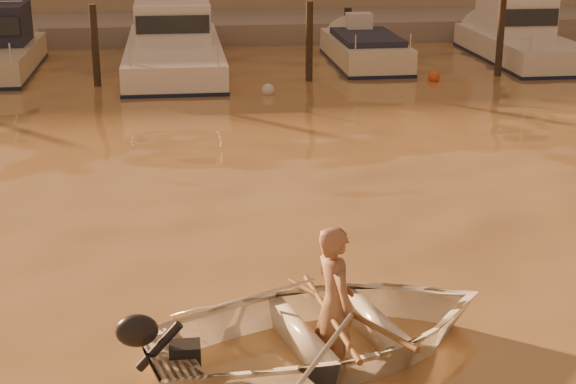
{
  "coord_description": "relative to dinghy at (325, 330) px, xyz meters",
  "views": [
    {
      "loc": [
        -3.56,
        -8.17,
        4.45
      ],
      "look_at": [
        -2.16,
        2.78,
        0.75
      ],
      "focal_mm": 55.0,
      "sensor_mm": 36.0,
      "label": 1
    }
  ],
  "objects": [
    {
      "name": "ground_plane",
      "position": [
        2.16,
        0.22,
        -0.26
      ],
      "size": [
        160.0,
        160.0,
        0.0
      ],
      "primitive_type": "plane",
      "color": "olive",
      "rests_on": "ground"
    },
    {
      "name": "dinghy",
      "position": [
        0.0,
        0.0,
        0.0
      ],
      "size": [
        4.27,
        3.52,
        0.77
      ],
      "primitive_type": "imported",
      "rotation": [
        0.0,
        0.0,
        1.83
      ],
      "color": "white",
      "rests_on": "ground_plane"
    },
    {
      "name": "person",
      "position": [
        0.1,
        0.03,
        0.27
      ],
      "size": [
        0.54,
        0.69,
        1.67
      ],
      "primitive_type": "imported",
      "rotation": [
        0.0,
        0.0,
        1.83
      ],
      "color": "#9B6D4D",
      "rests_on": "dinghy"
    },
    {
      "name": "outboard_motor",
      "position": [
        -1.45,
        -0.39,
        0.02
      ],
      "size": [
        0.97,
        0.62,
        0.7
      ],
      "primitive_type": null,
      "rotation": [
        0.0,
        0.0,
        0.26
      ],
      "color": "black",
      "rests_on": "dinghy"
    },
    {
      "name": "oar_port",
      "position": [
        0.24,
        0.06,
        0.16
      ],
      "size": [
        1.01,
        1.9,
        0.13
      ],
      "primitive_type": "cylinder",
      "rotation": [
        1.54,
        0.0,
        0.47
      ],
      "color": "brown",
      "rests_on": "dinghy"
    },
    {
      "name": "oar_starboard",
      "position": [
        0.05,
        0.01,
        0.16
      ],
      "size": [
        0.24,
        2.1,
        0.13
      ],
      "primitive_type": "cylinder",
      "rotation": [
        1.54,
        0.0,
        0.09
      ],
      "color": "brown",
      "rests_on": "dinghy"
    },
    {
      "name": "moored_boat_2",
      "position": [
        -1.44,
        16.22,
        0.36
      ],
      "size": [
        2.52,
        8.36,
        1.75
      ],
      "primitive_type": null,
      "color": "white",
      "rests_on": "ground_plane"
    },
    {
      "name": "moored_boat_3",
      "position": [
        3.87,
        16.22,
        -0.04
      ],
      "size": [
        1.79,
        5.28,
        0.95
      ],
      "primitive_type": null,
      "color": "beige",
      "rests_on": "ground_plane"
    },
    {
      "name": "moored_boat_4",
      "position": [
        8.41,
        16.22,
        0.36
      ],
      "size": [
        2.1,
        6.53,
        1.75
      ],
      "primitive_type": null,
      "color": "silver",
      "rests_on": "ground_plane"
    },
    {
      "name": "piling_1",
      "position": [
        -3.34,
        14.02,
        0.64
      ],
      "size": [
        0.18,
        0.18,
        2.2
      ],
      "primitive_type": "cylinder",
      "color": "#2D2319",
      "rests_on": "ground_plane"
    },
    {
      "name": "piling_2",
      "position": [
        1.96,
        14.02,
        0.64
      ],
      "size": [
        0.18,
        0.18,
        2.2
      ],
      "primitive_type": "cylinder",
      "color": "#2D2319",
      "rests_on": "ground_plane"
    },
    {
      "name": "piling_3",
      "position": [
        6.96,
        14.02,
        0.64
      ],
      "size": [
        0.18,
        0.18,
        2.2
      ],
      "primitive_type": "cylinder",
      "color": "#2D2319",
      "rests_on": "ground_plane"
    },
    {
      "name": "fender_c",
      "position": [
        0.75,
        12.54,
        -0.16
      ],
      "size": [
        0.3,
        0.3,
        0.3
      ],
      "primitive_type": "sphere",
      "color": "silver",
      "rests_on": "ground_plane"
    },
    {
      "name": "fender_d",
      "position": [
        5.11,
        13.59,
        -0.16
      ],
      "size": [
        0.3,
        0.3,
        0.3
      ],
      "primitive_type": "sphere",
      "color": "#D04518",
      "rests_on": "ground_plane"
    },
    {
      "name": "quay",
      "position": [
        2.16,
        21.72,
        -0.11
      ],
      "size": [
        52.0,
        4.0,
        1.0
      ],
      "primitive_type": "cube",
      "color": "gray",
      "rests_on": "ground_plane"
    }
  ]
}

